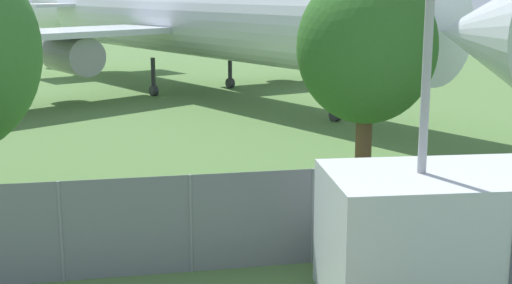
# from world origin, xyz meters

# --- Properties ---
(perimeter_fence) EXTENTS (56.07, 0.07, 2.05)m
(perimeter_fence) POSITION_xyz_m (0.00, 10.09, 1.02)
(perimeter_fence) COLOR slate
(perimeter_fence) RESTS_ON ground
(airplane) EXTENTS (30.03, 37.49, 12.59)m
(airplane) POSITION_xyz_m (0.75, 34.93, 4.11)
(airplane) COLOR silver
(airplane) RESTS_ON ground
(portable_cabin) EXTENTS (5.12, 2.94, 2.46)m
(portable_cabin) POSITION_xyz_m (2.17, 7.81, 1.23)
(portable_cabin) COLOR silver
(portable_cabin) RESTS_ON ground
(tree_behind_benches) EXTENTS (3.61, 3.61, 6.20)m
(tree_behind_benches) POSITION_xyz_m (2.42, 13.85, 4.18)
(tree_behind_benches) COLOR brown
(tree_behind_benches) RESTS_ON ground
(light_mast) EXTENTS (0.44, 0.44, 7.07)m
(light_mast) POSITION_xyz_m (1.39, 7.91, 4.38)
(light_mast) COLOR #99999E
(light_mast) RESTS_ON ground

